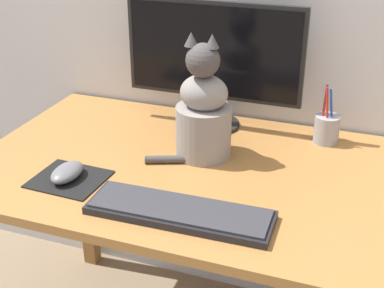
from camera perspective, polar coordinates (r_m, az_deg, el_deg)
desk at (r=1.49m, az=0.26°, el=-5.67°), size 1.20×0.74×0.71m
monitor at (r=1.60m, az=2.29°, el=9.10°), size 0.54×0.17×0.39m
keyboard at (r=1.23m, az=-1.32°, el=-7.22°), size 0.43×0.14×0.02m
mousepad_left at (r=1.41m, az=-12.96°, el=-3.66°), size 0.19×0.17×0.00m
computer_mouse_left at (r=1.40m, az=-13.17°, el=-2.95°), size 0.07×0.11×0.04m
cat at (r=1.44m, az=1.06°, el=3.42°), size 0.21×0.19×0.35m
pen_cup at (r=1.60m, az=14.17°, el=1.64°), size 0.07×0.07×0.17m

